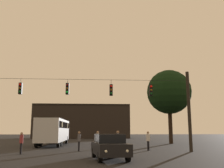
{
  "coord_description": "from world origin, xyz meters",
  "views": [
    {
      "loc": [
        0.37,
        -7.07,
        1.75
      ],
      "look_at": [
        1.71,
        12.56,
        5.31
      ],
      "focal_mm": 41.08,
      "sensor_mm": 36.0,
      "label": 1
    }
  ],
  "objects": [
    {
      "name": "overhead_signal_span",
      "position": [
        -0.05,
        14.26,
        3.89
      ],
      "size": [
        17.11,
        0.44,
        6.78
      ],
      "color": "black",
      "rests_on": "ground"
    },
    {
      "name": "pedestrian_trailing",
      "position": [
        5.12,
        15.7,
        0.94
      ],
      "size": [
        0.28,
        0.39,
        1.66
      ],
      "color": "black",
      "rests_on": "ground"
    },
    {
      "name": "city_bus",
      "position": [
        -4.44,
        24.48,
        1.87
      ],
      "size": [
        2.58,
        11.01,
        3.0
      ],
      "color": "#B7BCC6",
      "rests_on": "ground"
    },
    {
      "name": "pedestrian_near_bus",
      "position": [
        -5.09,
        13.01,
        0.91
      ],
      "size": [
        0.31,
        0.4,
        1.61
      ],
      "color": "black",
      "rests_on": "ground"
    },
    {
      "name": "corner_building",
      "position": [
        -2.44,
        53.0,
        3.72
      ],
      "size": [
        21.09,
        8.95,
        7.43
      ],
      "color": "black",
      "rests_on": "ground"
    },
    {
      "name": "pedestrian_crossing_right",
      "position": [
        -0.92,
        15.43,
        0.94
      ],
      "size": [
        0.24,
        0.36,
        1.66
      ],
      "color": "black",
      "rests_on": "ground"
    },
    {
      "name": "car_near_right",
      "position": [
        1.32,
        9.05,
        0.8
      ],
      "size": [
        2.3,
        4.49,
        1.52
      ],
      "color": "black",
      "rests_on": "ground"
    },
    {
      "name": "pedestrian_crossing_left",
      "position": [
        2.26,
        13.59,
        0.98
      ],
      "size": [
        0.27,
        0.38,
        1.72
      ],
      "color": "black",
      "rests_on": "ground"
    },
    {
      "name": "pedestrian_crossing_center",
      "position": [
        0.7,
        17.76,
        0.95
      ],
      "size": [
        0.36,
        0.42,
        1.68
      ],
      "color": "black",
      "rests_on": "ground"
    },
    {
      "name": "ground_plane",
      "position": [
        0.0,
        24.5,
        0.0
      ],
      "size": [
        168.0,
        168.0,
        0.0
      ],
      "primitive_type": "plane",
      "color": "black",
      "rests_on": "ground"
    },
    {
      "name": "tree_left_silhouette",
      "position": [
        10.61,
        27.21,
        6.94
      ],
      "size": [
        6.05,
        6.05,
        9.99
      ],
      "color": "black",
      "rests_on": "ground"
    }
  ]
}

